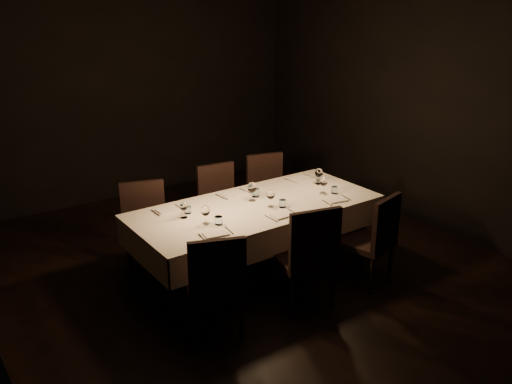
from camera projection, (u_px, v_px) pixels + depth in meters
room at (256, 133)px, 5.18m from camera, size 5.01×6.01×3.01m
dining_table at (256, 212)px, 5.46m from camera, size 2.52×1.12×0.76m
chair_near_left at (215, 282)px, 4.43m from camera, size 0.60×0.60×0.97m
place_setting_near_left at (212, 220)px, 4.89m from camera, size 0.33×0.40×0.18m
chair_near_center at (308, 253)px, 4.88m from camera, size 0.59×0.59×1.02m
place_setting_near_center at (277, 203)px, 5.29m from camera, size 0.32×0.40×0.18m
chair_near_right at (374, 236)px, 5.30m from camera, size 0.55×0.55×0.95m
place_setting_near_right at (330, 189)px, 5.67m from camera, size 0.32×0.40×0.17m
chair_far_left at (145, 223)px, 5.59m from camera, size 0.57×0.57×0.94m
place_setting_far_left at (180, 208)px, 5.17m from camera, size 0.30×0.39×0.17m
chair_far_center at (220, 201)px, 6.20m from camera, size 0.50×0.50×0.93m
place_setting_far_center at (247, 191)px, 5.59m from camera, size 0.36×0.42×0.20m
chair_far_right at (268, 190)px, 6.55m from camera, size 0.56×0.56×0.95m
place_setting_far_right at (313, 176)px, 6.08m from camera, size 0.34×0.40×0.18m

